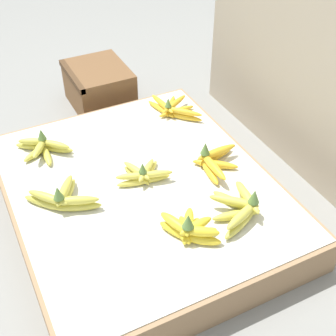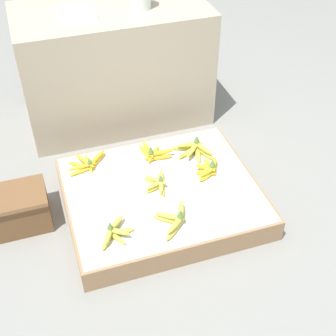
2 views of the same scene
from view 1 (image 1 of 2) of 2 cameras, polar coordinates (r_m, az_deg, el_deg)
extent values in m
plane|color=gray|center=(1.64, -3.20, -5.31)|extent=(10.00, 10.00, 0.00)
cube|color=#997551|center=(1.60, -3.28, -3.71)|extent=(1.00, 0.84, 0.13)
cube|color=silver|center=(1.55, -3.37, -1.95)|extent=(0.97, 0.81, 0.00)
cube|color=brown|center=(2.17, -8.38, 9.76)|extent=(0.30, 0.25, 0.19)
cube|color=#4E3520|center=(2.10, -11.53, 10.93)|extent=(0.30, 0.02, 0.02)
ellipsoid|color=gold|center=(1.76, -16.36, 2.57)|extent=(0.08, 0.11, 0.03)
ellipsoid|color=gold|center=(1.72, -15.81, 1.77)|extent=(0.08, 0.11, 0.03)
ellipsoid|color=gold|center=(1.70, -14.54, 1.44)|extent=(0.11, 0.03, 0.03)
ellipsoid|color=gold|center=(1.72, -13.27, 2.28)|extent=(0.09, 0.11, 0.03)
ellipsoid|color=gold|center=(1.74, -16.02, 3.13)|extent=(0.08, 0.11, 0.03)
ellipsoid|color=gold|center=(1.70, -15.43, 2.35)|extent=(0.11, 0.08, 0.03)
ellipsoid|color=gold|center=(1.70, -13.61, 2.82)|extent=(0.10, 0.10, 0.03)
cone|color=#5B7F3D|center=(1.71, -15.18, 4.01)|extent=(0.03, 0.03, 0.04)
ellipsoid|color=gold|center=(1.48, -10.88, -4.65)|extent=(0.08, 0.14, 0.03)
ellipsoid|color=gold|center=(1.53, -12.17, -3.12)|extent=(0.13, 0.11, 0.03)
ellipsoid|color=gold|center=(1.51, -14.85, -4.11)|extent=(0.13, 0.12, 0.03)
ellipsoid|color=gold|center=(1.46, -11.21, -3.91)|extent=(0.08, 0.14, 0.03)
ellipsoid|color=gold|center=(1.50, -12.50, -2.67)|extent=(0.14, 0.10, 0.03)
ellipsoid|color=gold|center=(1.49, -14.41, -3.52)|extent=(0.13, 0.11, 0.03)
cone|color=#5B7F3D|center=(1.44, -13.28, -2.94)|extent=(0.03, 0.03, 0.04)
ellipsoid|color=#DBCC4C|center=(1.55, -2.00, -1.35)|extent=(0.04, 0.13, 0.02)
ellipsoid|color=#DBCC4C|center=(1.58, -2.31, -0.47)|extent=(0.10, 0.11, 0.02)
ellipsoid|color=#DBCC4C|center=(1.57, -3.91, -0.92)|extent=(0.13, 0.06, 0.02)
ellipsoid|color=#DBCC4C|center=(1.54, -4.02, -1.70)|extent=(0.05, 0.13, 0.02)
ellipsoid|color=#DBCC4C|center=(1.53, -1.72, -0.75)|extent=(0.06, 0.13, 0.02)
ellipsoid|color=#DBCC4C|center=(1.55, -2.66, -0.26)|extent=(0.10, 0.10, 0.02)
ellipsoid|color=#DBCC4C|center=(1.55, -3.90, -0.31)|extent=(0.12, 0.06, 0.02)
ellipsoid|color=#DBCC4C|center=(1.53, -4.10, -0.98)|extent=(0.06, 0.12, 0.02)
cone|color=#5B7F3D|center=(1.51, -3.08, -0.03)|extent=(0.03, 0.03, 0.04)
ellipsoid|color=yellow|center=(1.36, 4.14, -8.69)|extent=(0.09, 0.11, 0.03)
ellipsoid|color=yellow|center=(1.37, 3.80, -8.05)|extent=(0.04, 0.12, 0.03)
ellipsoid|color=yellow|center=(1.38, 2.82, -7.65)|extent=(0.09, 0.11, 0.03)
ellipsoid|color=yellow|center=(1.38, 2.09, -7.55)|extent=(0.12, 0.06, 0.03)
ellipsoid|color=yellow|center=(1.38, 0.95, -7.67)|extent=(0.11, 0.08, 0.03)
ellipsoid|color=yellow|center=(1.34, 3.89, -7.71)|extent=(0.09, 0.11, 0.03)
ellipsoid|color=yellow|center=(1.35, 3.40, -7.07)|extent=(0.05, 0.12, 0.03)
ellipsoid|color=yellow|center=(1.36, 2.52, -6.56)|extent=(0.11, 0.09, 0.03)
ellipsoid|color=yellow|center=(1.36, 1.03, -6.63)|extent=(0.12, 0.06, 0.03)
cone|color=#5B7F3D|center=(1.31, 2.46, -6.46)|extent=(0.04, 0.04, 0.05)
ellipsoid|color=gold|center=(1.85, 1.83, 6.29)|extent=(0.13, 0.12, 0.02)
ellipsoid|color=gold|center=(1.89, 1.05, 6.94)|extent=(0.03, 0.16, 0.02)
ellipsoid|color=gold|center=(1.92, 0.32, 7.55)|extent=(0.14, 0.11, 0.02)
ellipsoid|color=gold|center=(1.90, -0.86, 7.19)|extent=(0.16, 0.06, 0.02)
ellipsoid|color=gold|center=(1.84, 1.82, 6.89)|extent=(0.13, 0.13, 0.02)
ellipsoid|color=gold|center=(1.89, 0.79, 7.83)|extent=(0.10, 0.15, 0.02)
ellipsoid|color=gold|center=(1.89, -0.69, 7.83)|extent=(0.16, 0.04, 0.02)
cone|color=#5B7F3D|center=(1.84, 0.02, 8.01)|extent=(0.03, 0.03, 0.04)
ellipsoid|color=gold|center=(1.59, 4.99, -0.24)|extent=(0.16, 0.05, 0.03)
ellipsoid|color=gold|center=(1.62, 5.78, 0.47)|extent=(0.12, 0.14, 0.03)
ellipsoid|color=gold|center=(1.65, 5.87, 1.43)|extent=(0.06, 0.16, 0.03)
ellipsoid|color=gold|center=(1.56, 5.51, 0.25)|extent=(0.16, 0.03, 0.03)
ellipsoid|color=gold|center=(1.62, 5.96, 1.96)|extent=(0.04, 0.16, 0.03)
cone|color=#5B7F3D|center=(1.58, 4.56, 2.42)|extent=(0.03, 0.03, 0.04)
ellipsoid|color=gold|center=(1.50, 9.45, -3.57)|extent=(0.16, 0.07, 0.03)
ellipsoid|color=gold|center=(1.48, 7.99, -4.17)|extent=(0.15, 0.09, 0.03)
ellipsoid|color=gold|center=(1.44, 8.33, -5.67)|extent=(0.06, 0.16, 0.03)
ellipsoid|color=gold|center=(1.41, 8.76, -6.77)|extent=(0.09, 0.15, 0.03)
ellipsoid|color=gold|center=(1.46, 9.64, -3.53)|extent=(0.16, 0.05, 0.03)
ellipsoid|color=gold|center=(1.44, 8.04, -4.06)|extent=(0.13, 0.13, 0.03)
ellipsoid|color=gold|center=(1.40, 9.09, -5.66)|extent=(0.08, 0.15, 0.03)
cone|color=#5B7F3D|center=(1.41, 10.48, -3.40)|extent=(0.03, 0.03, 0.05)
camera|label=2|loc=(2.15, -82.03, 29.43)|focal=50.00mm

